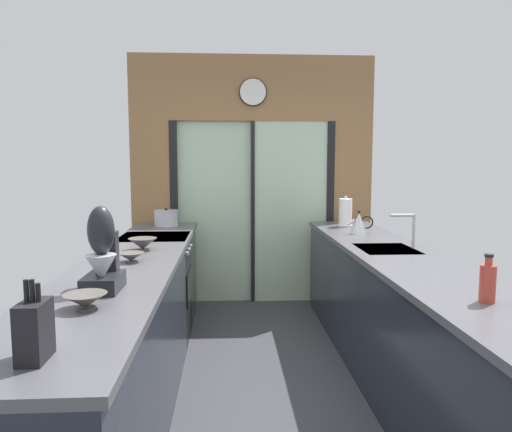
{
  "coord_description": "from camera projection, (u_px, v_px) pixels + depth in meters",
  "views": [
    {
      "loc": [
        -0.28,
        -2.84,
        1.54
      ],
      "look_at": [
        -0.06,
        0.8,
        1.14
      ],
      "focal_mm": 33.4,
      "sensor_mm": 36.0,
      "label": 1
    }
  ],
  "objects": [
    {
      "name": "ground_plane",
      "position": [
        265.0,
        370.0,
        3.6
      ],
      "size": [
        5.04,
        7.6,
        0.02
      ],
      "primitive_type": "cube",
      "color": "#38383D"
    },
    {
      "name": "back_wall_unit",
      "position": [
        253.0,
        165.0,
        5.21
      ],
      "size": [
        2.64,
        0.12,
        2.7
      ],
      "color": "olive",
      "rests_on": "ground_plane"
    },
    {
      "name": "left_counter_run",
      "position": [
        129.0,
        334.0,
        3.03
      ],
      "size": [
        0.62,
        3.8,
        0.92
      ],
      "color": "#1E232D",
      "rests_on": "ground_plane"
    },
    {
      "name": "right_counter_run",
      "position": [
        399.0,
        320.0,
        3.3
      ],
      "size": [
        0.62,
        3.8,
        0.92
      ],
      "color": "#1E232D",
      "rests_on": "ground_plane"
    },
    {
      "name": "sink_faucet",
      "position": [
        410.0,
        225.0,
        3.49
      ],
      "size": [
        0.19,
        0.02,
        0.26
      ],
      "color": "#B7BABC",
      "rests_on": "right_counter_run"
    },
    {
      "name": "oven_range",
      "position": [
        156.0,
        289.0,
        4.14
      ],
      "size": [
        0.6,
        0.6,
        0.92
      ],
      "color": "black",
      "rests_on": "ground_plane"
    },
    {
      "name": "mixing_bowl_near",
      "position": [
        85.0,
        301.0,
        2.04
      ],
      "size": [
        0.19,
        0.19,
        0.07
      ],
      "color": "#514C47",
      "rests_on": "left_counter_run"
    },
    {
      "name": "mixing_bowl_mid",
      "position": [
        131.0,
        257.0,
        3.01
      ],
      "size": [
        0.17,
        0.17,
        0.06
      ],
      "color": "#514C47",
      "rests_on": "left_counter_run"
    },
    {
      "name": "mixing_bowl_far",
      "position": [
        143.0,
        244.0,
        3.43
      ],
      "size": [
        0.2,
        0.2,
        0.09
      ],
      "color": "#514C47",
      "rests_on": "left_counter_run"
    },
    {
      "name": "knife_block",
      "position": [
        34.0,
        330.0,
        1.5
      ],
      "size": [
        0.08,
        0.14,
        0.26
      ],
      "color": "black",
      "rests_on": "left_counter_run"
    },
    {
      "name": "stand_mixer",
      "position": [
        103.0,
        258.0,
        2.33
      ],
      "size": [
        0.17,
        0.27,
        0.42
      ],
      "color": "black",
      "rests_on": "left_counter_run"
    },
    {
      "name": "stock_pot",
      "position": [
        166.0,
        218.0,
        4.76
      ],
      "size": [
        0.24,
        0.24,
        0.18
      ],
      "color": "#B7BABC",
      "rests_on": "left_counter_run"
    },
    {
      "name": "kettle",
      "position": [
        359.0,
        223.0,
        4.24
      ],
      "size": [
        0.24,
        0.15,
        0.21
      ],
      "color": "#B7BABC",
      "rests_on": "right_counter_run"
    },
    {
      "name": "soap_bottle",
      "position": [
        488.0,
        282.0,
        2.14
      ],
      "size": [
        0.07,
        0.07,
        0.22
      ],
      "color": "#B23D2D",
      "rests_on": "right_counter_run"
    },
    {
      "name": "paper_towel_roll",
      "position": [
        345.0,
        213.0,
        4.72
      ],
      "size": [
        0.15,
        0.15,
        0.3
      ],
      "color": "#B7BABC",
      "rests_on": "right_counter_run"
    }
  ]
}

